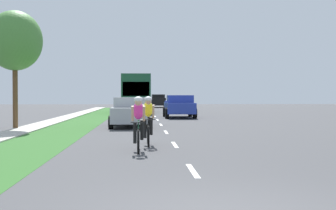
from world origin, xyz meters
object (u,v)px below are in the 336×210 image
at_px(street_tree_near, 15,41).
at_px(bus_dark_green, 137,92).
at_px(pickup_blue, 179,106).
at_px(suv_black, 158,101).
at_px(sedan_silver, 130,112).
at_px(cyclist_lead, 138,123).
at_px(cyclist_trailing, 148,120).

bearing_deg(street_tree_near, bus_dark_green, 75.41).
bearing_deg(bus_dark_green, pickup_blue, -73.41).
relative_size(bus_dark_green, suv_black, 2.47).
xyz_separation_m(pickup_blue, suv_black, (-0.43, 29.02, 0.12)).
bearing_deg(sedan_silver, pickup_blue, 70.66).
xyz_separation_m(cyclist_lead, pickup_blue, (2.87, 19.89, 0.02)).
bearing_deg(pickup_blue, bus_dark_green, 106.59).
distance_m(sedan_silver, suv_black, 38.74).
distance_m(cyclist_lead, pickup_blue, 20.10).
bearing_deg(bus_dark_green, street_tree_near, -104.59).
bearing_deg(suv_black, bus_dark_green, -98.69).
relative_size(pickup_blue, street_tree_near, 0.90).
distance_m(cyclist_trailing, pickup_blue, 18.46).
bearing_deg(cyclist_lead, cyclist_trailing, 79.20).
xyz_separation_m(sedan_silver, suv_black, (2.94, 38.62, 0.18)).
bearing_deg(cyclist_trailing, pickup_blue, 82.01).
relative_size(sedan_silver, street_tree_near, 0.76).
relative_size(cyclist_lead, cyclist_trailing, 1.00).
xyz_separation_m(cyclist_lead, cyclist_trailing, (0.31, 1.61, 0.00)).
bearing_deg(cyclist_lead, suv_black, 87.14).
bearing_deg(bus_dark_green, sedan_silver, -90.43).
height_order(cyclist_lead, pickup_blue, pickup_blue).
distance_m(bus_dark_green, street_tree_near, 22.40).
height_order(suv_black, street_tree_near, street_tree_near).
bearing_deg(pickup_blue, suv_black, 90.85).
bearing_deg(pickup_blue, cyclist_lead, -98.22).
distance_m(sedan_silver, pickup_blue, 10.18).
bearing_deg(suv_black, cyclist_trailing, -92.59).
xyz_separation_m(cyclist_trailing, suv_black, (2.14, 47.30, 0.14)).
xyz_separation_m(cyclist_trailing, street_tree_near, (-6.26, 7.51, 3.41)).
xyz_separation_m(sedan_silver, bus_dark_green, (0.15, 20.40, 1.21)).
relative_size(sedan_silver, pickup_blue, 0.84).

